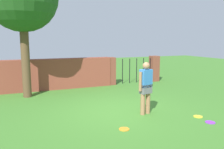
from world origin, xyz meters
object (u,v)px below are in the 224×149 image
object	(u,v)px
frisbee_yellow	(198,116)
person	(146,86)
frisbee_purple	(210,122)
frisbee_orange	(124,129)

from	to	relation	value
frisbee_yellow	person	bearing A→B (deg)	147.17
frisbee_yellow	frisbee_purple	world-z (taller)	same
frisbee_yellow	frisbee_purple	xyz separation A→B (m)	(-0.04, -0.51, 0.00)
person	frisbee_purple	bearing A→B (deg)	-59.62
person	frisbee_yellow	size ratio (longest dim) A/B	6.00
person	frisbee_purple	size ratio (longest dim) A/B	6.00
person	frisbee_yellow	xyz separation A→B (m)	(1.32, -0.85, -0.89)
person	frisbee_yellow	bearing A→B (deg)	-45.69
person	frisbee_orange	xyz separation A→B (m)	(-1.15, -0.87, -0.89)
person	frisbee_yellow	distance (m)	1.81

